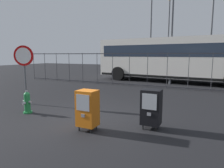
# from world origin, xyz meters

# --- Properties ---
(ground_plane) EXTENTS (60.00, 60.00, 0.00)m
(ground_plane) POSITION_xyz_m (0.00, 0.00, 0.00)
(ground_plane) COLOR black
(fire_hydrant) EXTENTS (0.33, 0.32, 0.75)m
(fire_hydrant) POSITION_xyz_m (-2.01, -0.35, 0.35)
(fire_hydrant) COLOR #1E7238
(fire_hydrant) RESTS_ON ground_plane
(newspaper_box_primary) EXTENTS (0.48, 0.42, 1.02)m
(newspaper_box_primary) POSITION_xyz_m (1.98, 0.01, 0.57)
(newspaper_box_primary) COLOR black
(newspaper_box_primary) RESTS_ON ground_plane
(newspaper_box_secondary) EXTENTS (0.48, 0.42, 1.02)m
(newspaper_box_secondary) POSITION_xyz_m (0.58, -0.79, 0.57)
(newspaper_box_secondary) COLOR black
(newspaper_box_secondary) RESTS_ON ground_plane
(stop_sign) EXTENTS (0.71, 0.31, 2.23)m
(stop_sign) POSITION_xyz_m (-3.06, 0.53, 1.60)
(stop_sign) COLOR #4C4F54
(stop_sign) RESTS_ON ground_plane
(fence_barrier) EXTENTS (18.03, 0.04, 2.00)m
(fence_barrier) POSITION_xyz_m (0.00, 6.57, 1.02)
(fence_barrier) COLOR #2D2D33
(fence_barrier) RESTS_ON ground_plane
(bus_near) EXTENTS (10.70, 3.62, 3.00)m
(bus_near) POSITION_xyz_m (0.97, 9.57, 1.71)
(bus_near) COLOR beige
(bus_near) RESTS_ON ground_plane
(bus_far) EXTENTS (10.73, 3.82, 3.00)m
(bus_far) POSITION_xyz_m (1.15, 14.32, 1.71)
(bus_far) COLOR #4C5156
(bus_far) RESTS_ON ground_plane
(street_light_near_left) EXTENTS (0.32, 0.32, 6.27)m
(street_light_near_left) POSITION_xyz_m (3.19, 11.63, 3.68)
(street_light_near_left) COLOR #4C4F54
(street_light_near_left) RESTS_ON ground_plane
(street_light_near_right) EXTENTS (0.32, 0.32, 8.23)m
(street_light_near_right) POSITION_xyz_m (0.97, 8.45, 4.69)
(street_light_near_right) COLOR #4C4F54
(street_light_near_right) RESTS_ON ground_plane
(street_light_far_left) EXTENTS (0.32, 0.32, 7.94)m
(street_light_far_left) POSITION_xyz_m (-1.80, 13.72, 4.54)
(street_light_far_left) COLOR #4C4F54
(street_light_far_left) RESTS_ON ground_plane
(street_light_far_right) EXTENTS (0.32, 0.32, 7.33)m
(street_light_far_right) POSITION_xyz_m (-0.61, 15.84, 4.23)
(street_light_far_right) COLOR #4C4F54
(street_light_far_right) RESTS_ON ground_plane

